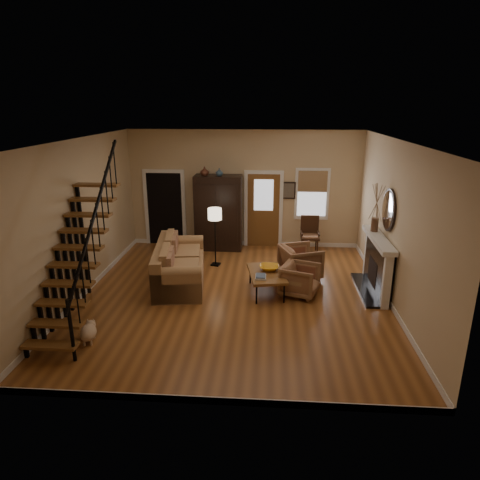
# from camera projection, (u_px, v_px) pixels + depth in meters

# --- Properties ---
(room) EXTENTS (7.00, 7.33, 3.30)m
(room) POSITION_uv_depth(u_px,v_px,m) (223.00, 209.00, 10.48)
(room) COLOR #935425
(room) RESTS_ON ground
(staircase) EXTENTS (0.94, 2.80, 3.20)m
(staircase) POSITION_uv_depth(u_px,v_px,m) (74.00, 242.00, 7.71)
(staircase) COLOR brown
(staircase) RESTS_ON ground
(fireplace) EXTENTS (0.33, 1.95, 2.30)m
(fireplace) POSITION_uv_depth(u_px,v_px,m) (379.00, 260.00, 9.28)
(fireplace) COLOR black
(fireplace) RESTS_ON ground
(armoire) EXTENTS (1.30, 0.60, 2.10)m
(armoire) POSITION_uv_depth(u_px,v_px,m) (219.00, 213.00, 11.96)
(armoire) COLOR black
(armoire) RESTS_ON ground
(vase_a) EXTENTS (0.24, 0.24, 0.25)m
(vase_a) POSITION_uv_depth(u_px,v_px,m) (205.00, 171.00, 11.53)
(vase_a) COLOR #4C2619
(vase_a) RESTS_ON armoire
(vase_b) EXTENTS (0.20, 0.20, 0.21)m
(vase_b) POSITION_uv_depth(u_px,v_px,m) (219.00, 172.00, 11.51)
(vase_b) COLOR #334C60
(vase_b) RESTS_ON armoire
(sofa) EXTENTS (1.38, 2.55, 0.91)m
(sofa) POSITION_uv_depth(u_px,v_px,m) (180.00, 264.00, 9.84)
(sofa) COLOR #A17549
(sofa) RESTS_ON ground
(coffee_table) EXTENTS (0.92, 1.34, 0.47)m
(coffee_table) POSITION_uv_depth(u_px,v_px,m) (266.00, 282.00, 9.35)
(coffee_table) COLOR brown
(coffee_table) RESTS_ON ground
(bowl) EXTENTS (0.42, 0.42, 0.10)m
(bowl) POSITION_uv_depth(u_px,v_px,m) (269.00, 268.00, 9.40)
(bowl) COLOR orange
(bowl) RESTS_ON coffee_table
(books) EXTENTS (0.23, 0.31, 0.06)m
(books) POSITION_uv_depth(u_px,v_px,m) (261.00, 276.00, 8.99)
(books) COLOR beige
(books) RESTS_ON coffee_table
(armchair_left) EXTENTS (0.96, 0.95, 0.69)m
(armchair_left) POSITION_uv_depth(u_px,v_px,m) (300.00, 280.00, 9.22)
(armchair_left) COLOR brown
(armchair_left) RESTS_ON ground
(armchair_right) EXTENTS (1.11, 1.09, 0.79)m
(armchair_right) POSITION_uv_depth(u_px,v_px,m) (300.00, 262.00, 10.11)
(armchair_right) COLOR brown
(armchair_right) RESTS_ON ground
(floor_lamp) EXTENTS (0.41, 0.41, 1.50)m
(floor_lamp) POSITION_uv_depth(u_px,v_px,m) (215.00, 237.00, 10.78)
(floor_lamp) COLOR black
(floor_lamp) RESTS_ON ground
(side_chair) EXTENTS (0.54, 0.54, 1.02)m
(side_chair) POSITION_uv_depth(u_px,v_px,m) (310.00, 235.00, 11.76)
(side_chair) COLOR #3B2112
(side_chair) RESTS_ON ground
(dog) EXTENTS (0.35, 0.50, 0.34)m
(dog) POSITION_uv_depth(u_px,v_px,m) (88.00, 334.00, 7.42)
(dog) COLOR beige
(dog) RESTS_ON ground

